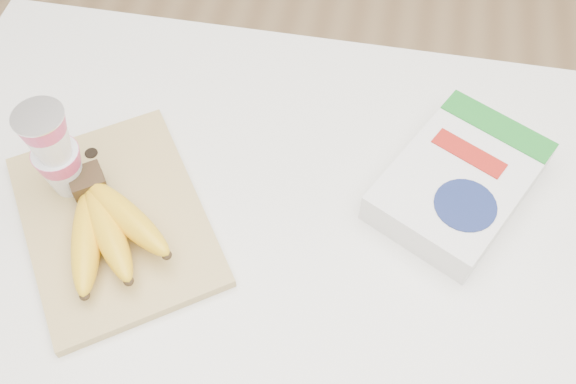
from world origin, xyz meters
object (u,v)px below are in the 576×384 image
object	(u,v)px
bananas	(106,225)
cutting_board	(115,219)
yogurt_stack	(54,150)
cereal_box	(459,181)
table	(314,375)

from	to	relation	value
bananas	cutting_board	bearing A→B (deg)	99.90
yogurt_stack	cereal_box	bearing A→B (deg)	10.56
yogurt_stack	cereal_box	size ratio (longest dim) A/B	0.52
table	cereal_box	size ratio (longest dim) A/B	4.32
table	cereal_box	xyz separation A→B (m)	(0.17, 0.15, 0.53)
yogurt_stack	table	bearing A→B (deg)	-6.93
cutting_board	bananas	size ratio (longest dim) A/B	1.58
table	cereal_box	bearing A→B (deg)	41.34
bananas	yogurt_stack	distance (m)	0.13
yogurt_stack	cutting_board	bearing A→B (deg)	-26.66
bananas	table	bearing A→B (deg)	4.12
cereal_box	bananas	bearing A→B (deg)	-131.99
cereal_box	table	bearing A→B (deg)	-110.66
cutting_board	bananas	xyz separation A→B (m)	(0.01, -0.03, 0.03)
table	cutting_board	distance (m)	0.60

